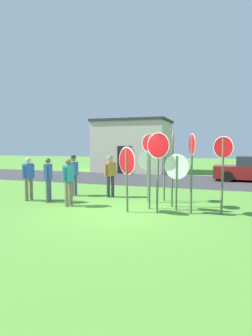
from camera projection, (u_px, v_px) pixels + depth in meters
name	position (u px, v px, depth m)	size (l,w,h in m)	color
ground_plane	(115.00, 213.00, 9.07)	(80.00, 80.00, 0.00)	#518E33
street_asphalt	(167.00, 180.00, 17.65)	(60.00, 6.40, 0.01)	#38383A
building_background	(133.00, 146.00, 23.48)	(5.98, 4.57, 4.23)	beige
parked_car_on_street	(252.00, 170.00, 17.00)	(4.38, 2.17, 1.51)	maroon
stop_sign_center_cluster	(127.00, 167.00, 9.07)	(0.74, 0.58, 2.13)	#51664C
stop_sign_low_front	(148.00, 167.00, 10.69)	(0.72, 0.32, 1.99)	#51664C
stop_sign_tallest	(177.00, 172.00, 9.35)	(0.83, 0.19, 1.89)	#51664C
stop_sign_nearest	(172.00, 157.00, 9.86)	(0.12, 0.66, 2.63)	#51664C
stop_sign_rear_left	(164.00, 159.00, 10.93)	(0.08, 0.61, 2.48)	#51664C
stop_sign_leaning_right	(158.00, 158.00, 8.95)	(0.79, 0.31, 2.57)	#51664C
stop_sign_leaning_left	(223.00, 162.00, 8.75)	(0.59, 0.37, 2.45)	#51664C
stop_sign_far_back	(150.00, 159.00, 9.55)	(0.60, 0.22, 2.56)	#51664C
stop_sign_rear_right	(192.00, 160.00, 8.84)	(0.27, 0.64, 2.53)	#51664C
person_holding_notes	(110.00, 174.00, 11.81)	(0.38, 0.49, 1.74)	#2D2D33
person_with_sunhat	(48.00, 177.00, 10.76)	(0.31, 0.55, 1.69)	#4C5670
person_near_signs	(28.00, 176.00, 11.07)	(0.30, 0.56, 1.69)	#7A6B56
person_in_teal	(69.00, 180.00, 10.06)	(0.29, 0.56, 1.69)	#7A6B56
person_in_dark_shirt	(73.00, 172.00, 12.15)	(0.42, 0.56, 1.74)	#4C5670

